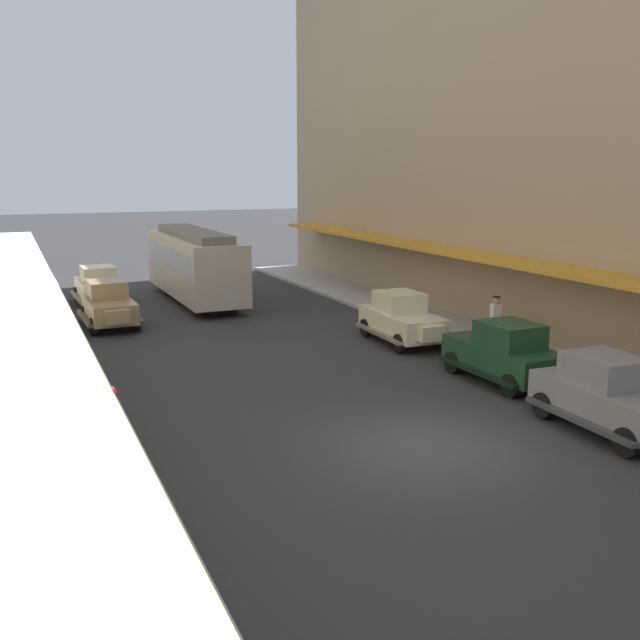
# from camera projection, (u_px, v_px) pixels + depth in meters

# --- Properties ---
(ground_plane) EXTENTS (200.00, 200.00, 0.00)m
(ground_plane) POSITION_uv_depth(u_px,v_px,m) (426.00, 446.00, 16.31)
(ground_plane) COLOR #2D2D30
(sidewalk_left) EXTENTS (3.00, 60.00, 0.15)m
(sidewalk_left) POSITION_uv_depth(u_px,v_px,m) (83.00, 503.00, 13.33)
(sidewalk_left) COLOR #A8A59E
(sidewalk_left) RESTS_ON ground
(parked_car_0) EXTENTS (2.21, 4.29, 1.84)m
(parked_car_0) POSITION_uv_depth(u_px,v_px,m) (109.00, 303.00, 28.70)
(parked_car_0) COLOR #997F5B
(parked_car_0) RESTS_ON ground
(parked_car_1) EXTENTS (2.21, 4.29, 1.84)m
(parked_car_1) POSITION_uv_depth(u_px,v_px,m) (504.00, 351.00, 21.10)
(parked_car_1) COLOR #193D23
(parked_car_1) RESTS_ON ground
(parked_car_2) EXTENTS (2.27, 4.31, 1.84)m
(parked_car_2) POSITION_uv_depth(u_px,v_px,m) (402.00, 317.00, 26.00)
(parked_car_2) COLOR beige
(parked_car_2) RESTS_ON ground
(parked_car_3) EXTENTS (2.23, 4.29, 1.84)m
(parked_car_3) POSITION_uv_depth(u_px,v_px,m) (98.00, 285.00, 33.38)
(parked_car_3) COLOR beige
(parked_car_3) RESTS_ON ground
(parked_car_5) EXTENTS (2.21, 4.28, 1.84)m
(parked_car_5) POSITION_uv_depth(u_px,v_px,m) (609.00, 394.00, 17.05)
(parked_car_5) COLOR slate
(parked_car_5) RESTS_ON ground
(streetcar) EXTENTS (2.61, 9.62, 3.46)m
(streetcar) POSITION_uv_depth(u_px,v_px,m) (194.00, 262.00, 33.99)
(streetcar) COLOR #ADA899
(streetcar) RESTS_ON ground
(fire_hydrant) EXTENTS (0.24, 0.24, 0.82)m
(fire_hydrant) POSITION_uv_depth(u_px,v_px,m) (112.00, 402.00, 17.63)
(fire_hydrant) COLOR #B21E19
(fire_hydrant) RESTS_ON sidewalk_left
(pedestrian_0) EXTENTS (0.36, 0.24, 1.64)m
(pedestrian_0) POSITION_uv_depth(u_px,v_px,m) (22.00, 300.00, 29.21)
(pedestrian_0) COLOR slate
(pedestrian_0) RESTS_ON sidewalk_left
(pedestrian_1) EXTENTS (0.36, 0.28, 1.67)m
(pedestrian_1) POSITION_uv_depth(u_px,v_px,m) (495.00, 319.00, 25.40)
(pedestrian_1) COLOR #2D2D33
(pedestrian_1) RESTS_ON sidewalk_right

